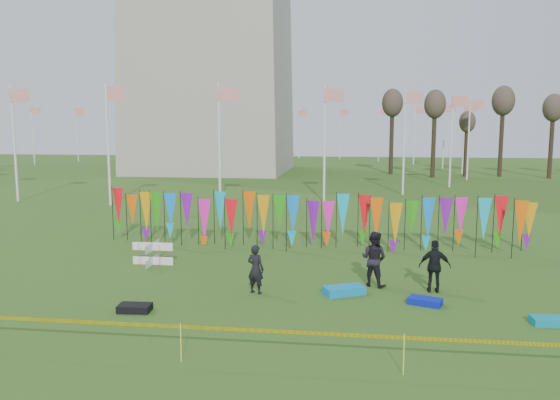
# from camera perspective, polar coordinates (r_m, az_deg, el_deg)

# --- Properties ---
(ground) EXTENTS (160.00, 160.00, 0.00)m
(ground) POSITION_cam_1_polar(r_m,az_deg,el_deg) (15.19, -0.07, -12.43)
(ground) COLOR #2D5317
(ground) RESTS_ON ground
(flagpole_ring) EXTENTS (57.40, 56.16, 8.00)m
(flagpole_ring) POSITION_cam_1_polar(r_m,az_deg,el_deg) (64.14, -6.89, 6.60)
(flagpole_ring) COLOR silver
(flagpole_ring) RESTS_ON ground
(banner_row) EXTENTS (18.64, 0.64, 2.27)m
(banner_row) POSITION_cam_1_polar(r_m,az_deg,el_deg) (23.37, 3.47, -1.75)
(banner_row) COLOR black
(banner_row) RESTS_ON ground
(caution_tape_near) EXTENTS (26.00, 0.02, 0.90)m
(caution_tape_near) POSITION_cam_1_polar(r_m,az_deg,el_deg) (12.25, -2.98, -13.61)
(caution_tape_near) COLOR #F9DF05
(caution_tape_near) RESTS_ON ground
(box_kite) EXTENTS (0.80, 0.80, 0.89)m
(box_kite) POSITION_cam_1_polar(r_m,az_deg,el_deg) (21.28, -13.16, -5.48)
(box_kite) COLOR red
(box_kite) RESTS_ON ground
(person_left) EXTENTS (0.68, 0.59, 1.56)m
(person_left) POSITION_cam_1_polar(r_m,az_deg,el_deg) (17.28, -2.56, -7.21)
(person_left) COLOR black
(person_left) RESTS_ON ground
(person_mid) EXTENTS (1.04, 0.89, 1.82)m
(person_mid) POSITION_cam_1_polar(r_m,az_deg,el_deg) (18.27, 9.78, -6.06)
(person_mid) COLOR black
(person_mid) RESTS_ON ground
(person_right) EXTENTS (1.01, 0.60, 1.68)m
(person_right) POSITION_cam_1_polar(r_m,az_deg,el_deg) (18.02, 15.87, -6.68)
(person_right) COLOR black
(person_right) RESTS_ON ground
(kite_bag_turquoise) EXTENTS (1.41, 1.12, 0.25)m
(kite_bag_turquoise) POSITION_cam_1_polar(r_m,az_deg,el_deg) (17.43, 6.70, -9.36)
(kite_bag_turquoise) COLOR #0D88CF
(kite_bag_turquoise) RESTS_ON ground
(kite_bag_blue) EXTENTS (1.06, 0.80, 0.20)m
(kite_bag_blue) POSITION_cam_1_polar(r_m,az_deg,el_deg) (16.94, 14.93, -10.19)
(kite_bag_blue) COLOR #0B1CB8
(kite_bag_blue) RESTS_ON ground
(kite_bag_black) EXTENTS (0.94, 0.58, 0.21)m
(kite_bag_black) POSITION_cam_1_polar(r_m,az_deg,el_deg) (16.33, -14.94, -10.84)
(kite_bag_black) COLOR black
(kite_bag_black) RESTS_ON ground
(kite_bag_teal) EXTENTS (1.09, 0.57, 0.20)m
(kite_bag_teal) POSITION_cam_1_polar(r_m,az_deg,el_deg) (16.48, 26.59, -11.25)
(kite_bag_teal) COLOR #0C89AC
(kite_bag_teal) RESTS_ON ground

